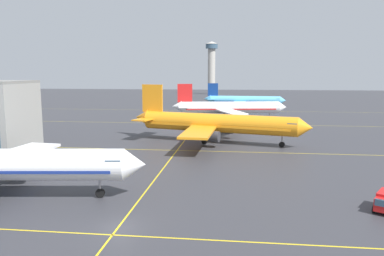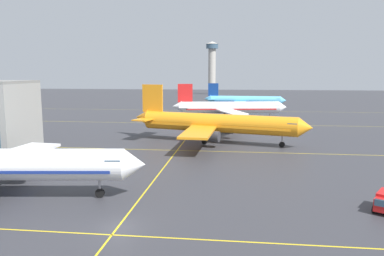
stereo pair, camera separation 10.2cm
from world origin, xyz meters
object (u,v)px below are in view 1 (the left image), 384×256
object	(u,v)px
airliner_second_row	(215,123)
control_tower	(212,64)
airliner_third_row	(229,108)
airliner_far_left_stand	(244,100)

from	to	relation	value
airliner_second_row	control_tower	size ratio (longest dim) A/B	1.08
airliner_third_row	airliner_second_row	bearing A→B (deg)	-92.91
airliner_second_row	airliner_far_left_stand	distance (m)	78.73
airliner_second_row	control_tower	distance (m)	186.41
control_tower	airliner_far_left_stand	bearing A→B (deg)	-79.02
airliner_second_row	airliner_far_left_stand	size ratio (longest dim) A/B	1.16
airliner_far_left_stand	airliner_third_row	bearing A→B (deg)	-98.25
airliner_third_row	control_tower	world-z (taller)	control_tower
airliner_second_row	control_tower	xyz separation A→B (m)	(-13.18, 185.16, 17.01)
airliner_third_row	airliner_far_left_stand	size ratio (longest dim) A/B	1.09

